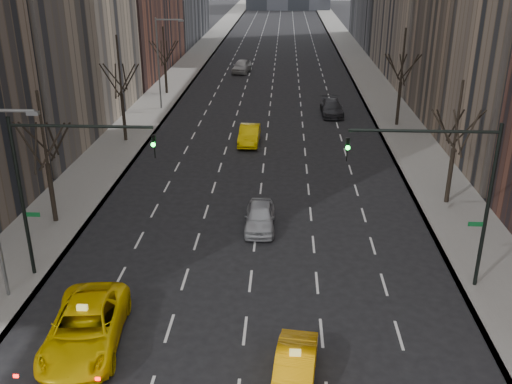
# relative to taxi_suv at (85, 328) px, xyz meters

# --- Properties ---
(sidewalk_left) EXTENTS (4.50, 320.00, 0.15)m
(sidewalk_left) POSITION_rel_taxi_suv_xyz_m (-5.87, 63.32, -0.78)
(sidewalk_left) COLOR slate
(sidewalk_left) RESTS_ON ground
(sidewalk_right) EXTENTS (4.50, 320.00, 0.15)m
(sidewalk_right) POSITION_rel_taxi_suv_xyz_m (18.63, 63.32, -0.78)
(sidewalk_right) COLOR slate
(sidewalk_right) RESTS_ON ground
(tree_lw_b) EXTENTS (3.36, 3.50, 7.82)m
(tree_lw_b) POSITION_rel_taxi_suv_xyz_m (-5.62, 11.32, 2.86)
(tree_lw_b) COLOR black
(tree_lw_b) RESTS_ON ground
(tree_lw_c) EXTENTS (3.36, 3.50, 8.74)m
(tree_lw_c) POSITION_rel_taxi_suv_xyz_m (-5.62, 27.32, 3.18)
(tree_lw_c) COLOR black
(tree_lw_c) RESTS_ON ground
(tree_lw_d) EXTENTS (3.36, 3.50, 7.36)m
(tree_lw_d) POSITION_rel_taxi_suv_xyz_m (-5.62, 45.32, 2.70)
(tree_lw_d) COLOR black
(tree_lw_d) RESTS_ON ground
(tree_rw_b) EXTENTS (3.36, 3.50, 7.82)m
(tree_rw_b) POSITION_rel_taxi_suv_xyz_m (18.38, 15.32, 2.86)
(tree_rw_b) COLOR black
(tree_rw_b) RESTS_ON ground
(tree_rw_c) EXTENTS (3.36, 3.50, 8.74)m
(tree_rw_c) POSITION_rel_taxi_suv_xyz_m (18.38, 33.32, 3.18)
(tree_rw_c) COLOR black
(tree_rw_c) RESTS_ON ground
(traffic_mast_left) EXTENTS (6.69, 0.39, 8.00)m
(traffic_mast_left) POSITION_rel_taxi_suv_xyz_m (-2.73, 5.32, 4.63)
(traffic_mast_left) COLOR black
(traffic_mast_left) RESTS_ON ground
(traffic_mast_right) EXTENTS (6.69, 0.39, 8.00)m
(traffic_mast_right) POSITION_rel_taxi_suv_xyz_m (15.48, 5.32, 4.63)
(traffic_mast_right) COLOR black
(traffic_mast_right) RESTS_ON ground
(streetlight_far) EXTENTS (2.83, 0.22, 9.00)m
(streetlight_far) POSITION_rel_taxi_suv_xyz_m (-4.46, 38.32, 4.76)
(streetlight_far) COLOR slate
(streetlight_far) RESTS_ON ground
(taxi_suv) EXTENTS (3.47, 6.44, 1.72)m
(taxi_suv) POSITION_rel_taxi_suv_xyz_m (0.00, 0.00, 0.00)
(taxi_suv) COLOR yellow
(taxi_suv) RESTS_ON ground
(taxi_sedan) EXTENTS (1.92, 4.33, 1.38)m
(taxi_sedan) POSITION_rel_taxi_suv_xyz_m (8.43, -1.92, -0.17)
(taxi_sedan) COLOR #FFA705
(taxi_sedan) RESTS_ON ground
(silver_sedan_ahead) EXTENTS (1.75, 4.28, 1.45)m
(silver_sedan_ahead) POSITION_rel_taxi_suv_xyz_m (6.58, 11.22, -0.13)
(silver_sedan_ahead) COLOR #A4A6AC
(silver_sedan_ahead) RESTS_ON ground
(far_taxi) EXTENTS (1.73, 4.71, 1.54)m
(far_taxi) POSITION_rel_taxi_suv_xyz_m (4.98, 27.32, -0.09)
(far_taxi) COLOR yellow
(far_taxi) RESTS_ON ground
(far_suv_grey) EXTENTS (2.19, 5.13, 1.47)m
(far_suv_grey) POSITION_rel_taxi_suv_xyz_m (12.58, 36.99, -0.12)
(far_suv_grey) COLOR #2C2C31
(far_suv_grey) RESTS_ON ground
(far_car_white) EXTENTS (2.66, 5.21, 1.70)m
(far_car_white) POSITION_rel_taxi_suv_xyz_m (2.02, 58.69, -0.01)
(far_car_white) COLOR #BABABA
(far_car_white) RESTS_ON ground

